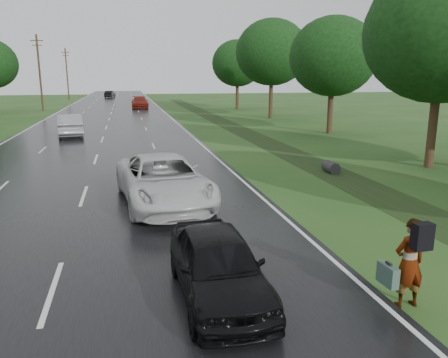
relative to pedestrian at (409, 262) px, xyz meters
The scene contains 18 objects.
ground 7.57m from the pedestrian, 162.95° to the left, with size 220.00×220.00×0.00m, color #224B1A.
road 47.75m from the pedestrian, 98.65° to the left, with size 14.00×180.00×0.04m, color black.
edge_stripe_east 47.21m from the pedestrian, 90.52° to the left, with size 0.12×180.00×0.01m, color silver.
edge_stripe_west 49.22m from the pedestrian, 106.44° to the left, with size 0.12×180.00×0.01m, color silver.
center_line 47.75m from the pedestrian, 98.65° to the left, with size 0.12×180.00×0.01m, color silver.
drainage_ditch 21.37m from the pedestrian, 78.32° to the left, with size 2.20×120.00×0.56m.
utility_pole_far 59.65m from the pedestrian, 105.98° to the left, with size 1.60×0.26×10.00m.
utility_pole_distant 88.83m from the pedestrian, 100.64° to the left, with size 1.60×0.26×10.00m.
tree_east_b 16.67m from the pedestrian, 51.16° to the left, with size 7.60×7.60×10.11m.
tree_east_c 28.89m from the pedestrian, 67.18° to the left, with size 7.00×7.00×9.29m.
tree_east_d 42.04m from the pedestrian, 75.20° to the left, with size 8.00×8.00×10.76m.
tree_east_f 55.44m from the pedestrian, 79.22° to the left, with size 7.20×7.20×9.62m.
pedestrian is the anchor object (origin of this frame).
white_pickup 9.41m from the pedestrian, 116.34° to the left, with size 2.91×6.30×1.75m, color silver.
dark_sedan 3.86m from the pedestrian, 162.34° to the left, with size 1.72×4.27×1.45m, color black.
silver_sedan 30.33m from the pedestrian, 108.60° to the left, with size 1.80×5.15×1.70m, color #94969C.
far_car_red 58.63m from the pedestrian, 93.18° to the left, with size 2.36×5.80×1.68m, color maroon.
far_car_dark 92.32m from the pedestrian, 95.24° to the left, with size 1.57×4.50×1.48m, color black.
Camera 1 is at (1.76, -9.33, 4.62)m, focal length 35.00 mm.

